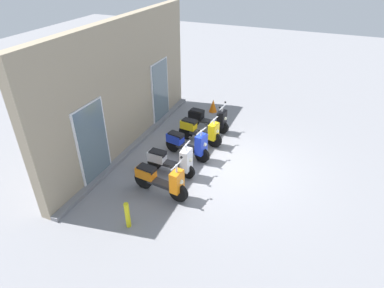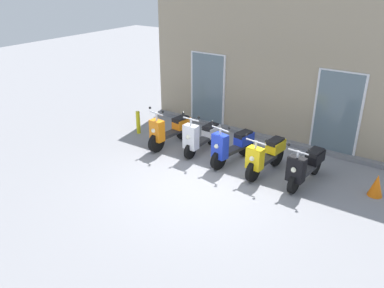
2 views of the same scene
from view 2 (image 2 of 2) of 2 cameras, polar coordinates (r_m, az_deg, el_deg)
name	(u,v)px [view 2 (image 2 of 2)]	position (r m, az deg, el deg)	size (l,w,h in m)	color
ground_plane	(203,184)	(9.27, 1.68, -5.79)	(40.00, 40.00, 0.00)	gray
storefront_facade	(271,72)	(11.42, 11.43, 10.27)	(7.79, 0.50, 4.07)	gray
scooter_orange	(170,130)	(11.02, -3.22, 2.01)	(0.57, 1.66, 1.25)	black
scooter_white	(201,136)	(10.62, 1.34, 1.15)	(0.56, 1.54, 1.24)	black
scooter_blue	(232,146)	(10.09, 5.88, -0.25)	(0.68, 1.59, 1.21)	black
scooter_yellow	(266,155)	(9.69, 10.70, -1.66)	(0.60, 1.61, 1.14)	black
scooter_black	(306,166)	(9.46, 16.24, -3.08)	(0.55, 1.61, 1.14)	black
traffic_cone	(377,185)	(9.59, 25.30, -5.46)	(0.32, 0.32, 0.52)	orange
curb_bollard	(138,122)	(12.02, -7.85, 3.14)	(0.12, 0.12, 0.70)	yellow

